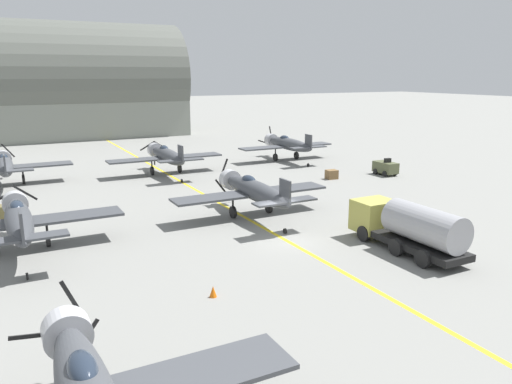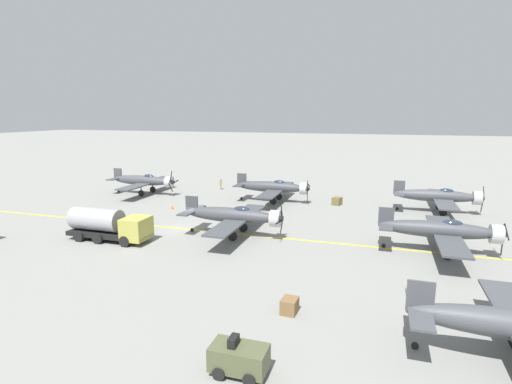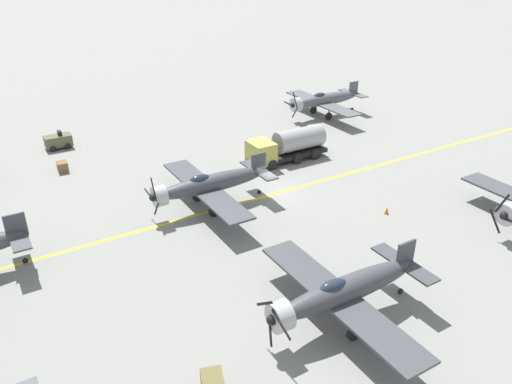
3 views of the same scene
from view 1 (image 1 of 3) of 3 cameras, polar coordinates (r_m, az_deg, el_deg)
name	(u,v)px [view 1 (image 1 of 3)]	position (r m, az deg, el deg)	size (l,w,h in m)	color
ground_plane	(284,239)	(32.09, 3.21, -5.41)	(400.00, 400.00, 0.00)	gray
taxiway_stripe	(284,239)	(32.09, 3.21, -5.40)	(0.30, 160.00, 0.01)	yellow
airplane_far_center	(166,156)	(52.87, -10.19, 4.13)	(12.00, 9.98, 3.65)	#43454A
airplane_mid_center	(253,190)	(36.47, -0.31, 0.21)	(12.00, 9.98, 3.69)	#42454A
airplane_far_left	(4,165)	(52.06, -26.82, 2.75)	(12.00, 9.98, 3.65)	#45484D
airplane_far_right	(288,144)	(60.71, 3.64, 5.49)	(12.00, 9.98, 3.78)	#46484D
airplane_mid_left	(18,220)	(32.31, -25.51, -2.87)	(12.00, 9.98, 3.65)	#404247
fuel_tanker	(407,226)	(31.02, 16.87, -3.72)	(2.68, 8.00, 2.98)	black
tow_tractor	(385,167)	(53.78, 14.58, 2.74)	(1.57, 2.60, 1.79)	#515638
supply_crate_by_tanker	(332,174)	(50.68, 8.64, 2.00)	(1.09, 0.91, 0.91)	brown
supply_crate_mid_lane	(3,212)	(40.68, -26.95, -2.08)	(1.20, 1.00, 1.00)	brown
traffic_cone	(213,291)	(24.16, -4.93, -11.26)	(0.36, 0.36, 0.55)	orange
hangar	(66,88)	(90.08, -20.91, 11.04)	(37.20, 18.30, 18.70)	gray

